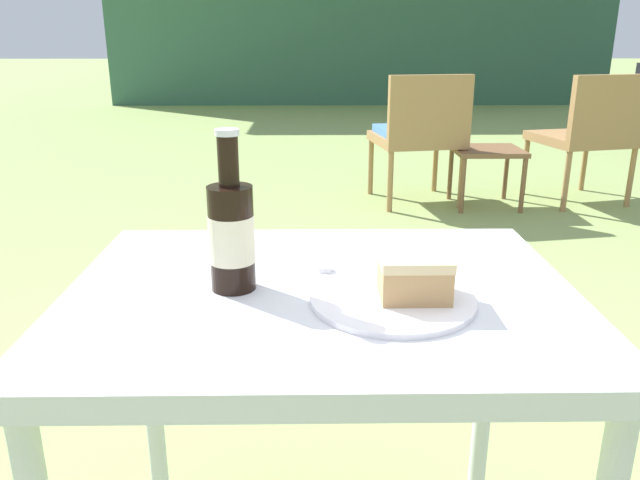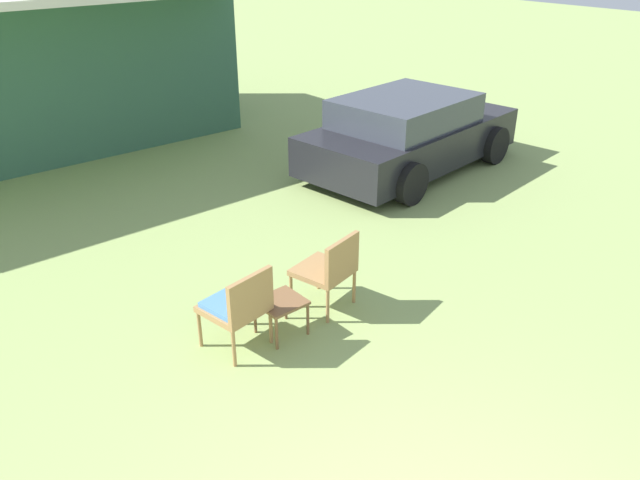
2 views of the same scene
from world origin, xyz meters
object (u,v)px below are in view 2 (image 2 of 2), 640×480
(wicker_chair_cushioned, at_px, (238,304))
(wicker_chair_plain, at_px, (330,267))
(parked_car, at_px, (409,133))
(garden_side_table, at_px, (281,305))

(wicker_chair_cushioned, bearing_deg, wicker_chair_plain, 169.24)
(parked_car, bearing_deg, wicker_chair_cushioned, -160.88)
(parked_car, distance_m, wicker_chair_plain, 4.49)
(parked_car, xyz_separation_m, garden_side_table, (-4.47, -2.45, -0.28))
(garden_side_table, bearing_deg, wicker_chair_plain, 4.56)
(parked_car, relative_size, garden_side_table, 9.45)
(wicker_chair_cushioned, bearing_deg, parked_car, -163.85)
(wicker_chair_cushioned, xyz_separation_m, garden_side_table, (0.44, -0.08, -0.15))
(wicker_chair_cushioned, height_order, garden_side_table, wicker_chair_cushioned)
(wicker_chair_cushioned, relative_size, garden_side_table, 1.98)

